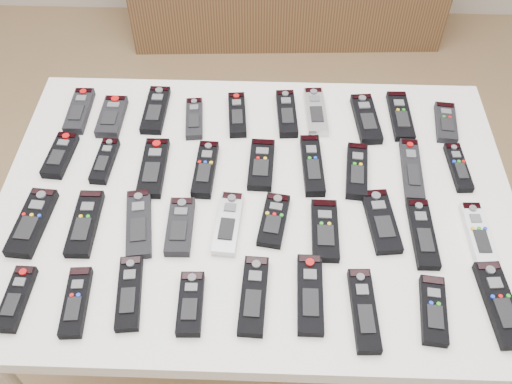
{
  "coord_description": "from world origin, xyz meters",
  "views": [
    {
      "loc": [
        0.14,
        -0.94,
        1.84
      ],
      "look_at": [
        0.11,
        -0.06,
        0.8
      ],
      "focal_mm": 40.0,
      "sensor_mm": 36.0,
      "label": 1
    }
  ],
  "objects_px": {
    "remote_3": "(194,119)",
    "remote_23": "(228,223)",
    "remote_0": "(79,111)",
    "remote_24": "(274,220)",
    "remote_12": "(153,167)",
    "remote_18": "(458,167)",
    "remote_15": "(312,165)",
    "table": "(256,212)",
    "remote_34": "(310,294)",
    "remote_28": "(478,235)",
    "remote_2": "(156,110)",
    "remote_21": "(139,223)",
    "remote_32": "(191,304)",
    "remote_26": "(381,221)",
    "remote_1": "(112,117)",
    "remote_27": "(423,234)",
    "remote_25": "(325,230)",
    "remote_19": "(32,222)",
    "remote_13": "(205,169)",
    "remote_11": "(105,161)",
    "remote_17": "(412,170)",
    "remote_33": "(254,295)",
    "remote_6": "(316,112)",
    "remote_8": "(400,116)",
    "remote_14": "(261,164)",
    "remote_22": "(180,226)",
    "remote_20": "(85,223)",
    "remote_31": "(129,293)",
    "remote_10": "(60,155)",
    "remote_37": "(500,304)",
    "remote_35": "(364,310)",
    "remote_16": "(357,171)",
    "remote_36": "(433,310)",
    "remote_30": "(76,302)",
    "remote_29": "(16,299)",
    "remote_9": "(446,122)",
    "remote_4": "(237,115)"
  },
  "relations": [
    {
      "from": "table",
      "to": "remote_30",
      "type": "xyz_separation_m",
      "value": [
        -0.36,
        -0.3,
        0.07
      ]
    },
    {
      "from": "remote_10",
      "to": "remote_11",
      "type": "height_order",
      "value": "remote_10"
    },
    {
      "from": "remote_9",
      "to": "remote_15",
      "type": "height_order",
      "value": "remote_15"
    },
    {
      "from": "remote_21",
      "to": "remote_32",
      "type": "relative_size",
      "value": 1.33
    },
    {
      "from": "remote_36",
      "to": "remote_13",
      "type": "bearing_deg",
      "value": 149.62
    },
    {
      "from": "remote_34",
      "to": "remote_26",
      "type": "bearing_deg",
      "value": 49.86
    },
    {
      "from": "remote_3",
      "to": "remote_23",
      "type": "relative_size",
      "value": 0.86
    },
    {
      "from": "remote_34",
      "to": "remote_33",
      "type": "bearing_deg",
      "value": -175.54
    },
    {
      "from": "remote_0",
      "to": "remote_24",
      "type": "bearing_deg",
      "value": -34.46
    },
    {
      "from": "table",
      "to": "remote_34",
      "type": "xyz_separation_m",
      "value": [
        0.12,
        -0.27,
        0.07
      ]
    },
    {
      "from": "remote_19",
      "to": "remote_26",
      "type": "height_order",
      "value": "remote_19"
    },
    {
      "from": "table",
      "to": "remote_0",
      "type": "relative_size",
      "value": 7.49
    },
    {
      "from": "remote_31",
      "to": "remote_37",
      "type": "height_order",
      "value": "remote_37"
    },
    {
      "from": "remote_22",
      "to": "remote_25",
      "type": "relative_size",
      "value": 0.94
    },
    {
      "from": "remote_10",
      "to": "remote_33",
      "type": "distance_m",
      "value": 0.64
    },
    {
      "from": "remote_21",
      "to": "remote_27",
      "type": "xyz_separation_m",
      "value": [
        0.65,
        -0.01,
        -0.0
      ]
    },
    {
      "from": "remote_17",
      "to": "remote_28",
      "type": "height_order",
      "value": "same"
    },
    {
      "from": "remote_11",
      "to": "remote_12",
      "type": "distance_m",
      "value": 0.13
    },
    {
      "from": "remote_15",
      "to": "remote_31",
      "type": "bearing_deg",
      "value": -139.38
    },
    {
      "from": "remote_28",
      "to": "remote_2",
      "type": "bearing_deg",
      "value": 152.03
    },
    {
      "from": "remote_17",
      "to": "remote_33",
      "type": "relative_size",
      "value": 1.1
    },
    {
      "from": "remote_37",
      "to": "remote_29",
      "type": "bearing_deg",
      "value": 176.36
    },
    {
      "from": "remote_0",
      "to": "remote_12",
      "type": "xyz_separation_m",
      "value": [
        0.23,
        -0.2,
        -0.0
      ]
    },
    {
      "from": "remote_33",
      "to": "remote_35",
      "type": "xyz_separation_m",
      "value": [
        0.23,
        -0.03,
        -0.0
      ]
    },
    {
      "from": "remote_4",
      "to": "remote_24",
      "type": "relative_size",
      "value": 1.1
    },
    {
      "from": "remote_8",
      "to": "remote_14",
      "type": "xyz_separation_m",
      "value": [
        -0.37,
        -0.19,
        0.0
      ]
    },
    {
      "from": "remote_15",
      "to": "remote_25",
      "type": "bearing_deg",
      "value": -86.75
    },
    {
      "from": "remote_21",
      "to": "remote_32",
      "type": "height_order",
      "value": "remote_32"
    },
    {
      "from": "remote_2",
      "to": "remote_27",
      "type": "height_order",
      "value": "same"
    },
    {
      "from": "remote_25",
      "to": "remote_19",
      "type": "bearing_deg",
      "value": -179.42
    },
    {
      "from": "remote_6",
      "to": "remote_23",
      "type": "relative_size",
      "value": 1.02
    },
    {
      "from": "table",
      "to": "remote_2",
      "type": "height_order",
      "value": "remote_2"
    },
    {
      "from": "remote_1",
      "to": "remote_16",
      "type": "bearing_deg",
      "value": -14.74
    },
    {
      "from": "remote_15",
      "to": "remote_20",
      "type": "xyz_separation_m",
      "value": [
        -0.53,
        -0.2,
        -0.0
      ]
    },
    {
      "from": "remote_0",
      "to": "remote_12",
      "type": "height_order",
      "value": "remote_0"
    },
    {
      "from": "remote_29",
      "to": "remote_31",
      "type": "xyz_separation_m",
      "value": [
        0.23,
        0.02,
        -0.0
      ]
    },
    {
      "from": "remote_18",
      "to": "remote_15",
      "type": "bearing_deg",
      "value": 178.53
    },
    {
      "from": "remote_6",
      "to": "remote_37",
      "type": "bearing_deg",
      "value": -61.58
    },
    {
      "from": "remote_3",
      "to": "remote_24",
      "type": "relative_size",
      "value": 1.02
    },
    {
      "from": "remote_6",
      "to": "remote_1",
      "type": "bearing_deg",
      "value": -179.5
    },
    {
      "from": "remote_8",
      "to": "remote_36",
      "type": "height_order",
      "value": "same"
    },
    {
      "from": "remote_14",
      "to": "remote_32",
      "type": "bearing_deg",
      "value": -106.64
    },
    {
      "from": "table",
      "to": "remote_1",
      "type": "height_order",
      "value": "remote_1"
    },
    {
      "from": "remote_22",
      "to": "remote_16",
      "type": "bearing_deg",
      "value": 22.96
    },
    {
      "from": "remote_10",
      "to": "remote_26",
      "type": "xyz_separation_m",
      "value": [
        0.8,
        -0.18,
        -0.0
      ]
    },
    {
      "from": "remote_2",
      "to": "remote_30",
      "type": "xyz_separation_m",
      "value": [
        -0.08,
        -0.6,
        0.0
      ]
    },
    {
      "from": "remote_0",
      "to": "remote_25",
      "type": "distance_m",
      "value": 0.76
    },
    {
      "from": "remote_16",
      "to": "remote_25",
      "type": "bearing_deg",
      "value": -109.71
    },
    {
      "from": "remote_31",
      "to": "remote_6",
      "type": "bearing_deg",
      "value": 48.5
    },
    {
      "from": "remote_13",
      "to": "remote_18",
      "type": "bearing_deg",
      "value": 4.88
    }
  ]
}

